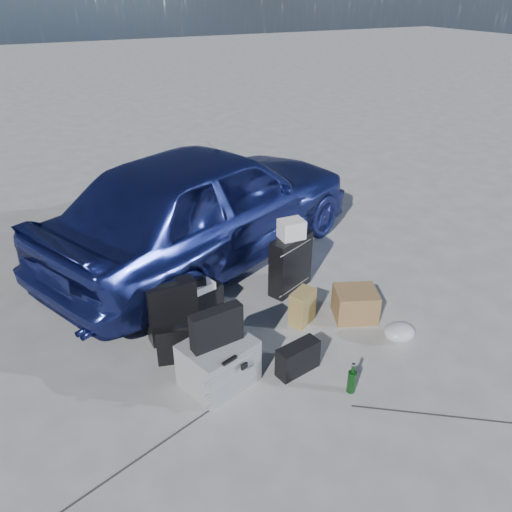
% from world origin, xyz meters
% --- Properties ---
extents(ground, '(60.00, 60.00, 0.00)m').
position_xyz_m(ground, '(0.00, 0.00, 0.00)').
color(ground, '#A7A7A2').
rests_on(ground, ground).
extents(car, '(4.53, 3.26, 1.43)m').
position_xyz_m(car, '(0.16, 2.10, 0.72)').
color(car, '#2D3992').
rests_on(car, ground).
extents(pelican_case, '(0.68, 0.61, 0.41)m').
position_xyz_m(pelican_case, '(-0.60, -0.00, 0.20)').
color(pelican_case, gray).
rests_on(pelican_case, ground).
extents(laptop_bag, '(0.45, 0.16, 0.33)m').
position_xyz_m(laptop_bag, '(-0.60, -0.00, 0.57)').
color(laptop_bag, black).
rests_on(laptop_bag, pelican_case).
extents(briefcase, '(0.47, 0.21, 0.36)m').
position_xyz_m(briefcase, '(-0.77, 0.40, 0.18)').
color(briefcase, black).
rests_on(briefcase, ground).
extents(suitcase_left, '(0.47, 0.18, 0.60)m').
position_xyz_m(suitcase_left, '(-0.74, 0.76, 0.30)').
color(suitcase_left, black).
rests_on(suitcase_left, ground).
extents(suitcase_right, '(0.57, 0.39, 0.64)m').
position_xyz_m(suitcase_right, '(0.68, 1.01, 0.32)').
color(suitcase_right, black).
rests_on(suitcase_right, ground).
extents(white_carton, '(0.26, 0.21, 0.20)m').
position_xyz_m(white_carton, '(0.67, 1.00, 0.74)').
color(white_carton, silver).
rests_on(white_carton, suitcase_right).
extents(duffel_bag, '(0.68, 0.37, 0.32)m').
position_xyz_m(duffel_bag, '(-0.49, 1.02, 0.16)').
color(duffel_bag, black).
rests_on(duffel_bag, ground).
extents(flat_box_white, '(0.51, 0.42, 0.08)m').
position_xyz_m(flat_box_white, '(-0.49, 1.00, 0.36)').
color(flat_box_white, silver).
rests_on(flat_box_white, duffel_bag).
extents(flat_box_black, '(0.33, 0.25, 0.07)m').
position_xyz_m(flat_box_black, '(-0.49, 1.01, 0.43)').
color(flat_box_black, black).
rests_on(flat_box_black, flat_box_white).
extents(kraft_bag, '(0.31, 0.27, 0.36)m').
position_xyz_m(kraft_bag, '(0.48, 0.42, 0.18)').
color(kraft_bag, olive).
rests_on(kraft_bag, ground).
extents(cardboard_box, '(0.52, 0.49, 0.31)m').
position_xyz_m(cardboard_box, '(1.00, 0.26, 0.15)').
color(cardboard_box, brown).
rests_on(cardboard_box, ground).
extents(plastic_bag, '(0.33, 0.29, 0.17)m').
position_xyz_m(plastic_bag, '(1.16, -0.24, 0.08)').
color(plastic_bag, '#B8B9BF').
rests_on(plastic_bag, ground).
extents(messenger_bag, '(0.42, 0.22, 0.28)m').
position_xyz_m(messenger_bag, '(0.07, -0.18, 0.14)').
color(messenger_bag, black).
rests_on(messenger_bag, ground).
extents(green_bottle, '(0.08, 0.08, 0.28)m').
position_xyz_m(green_bottle, '(0.34, -0.60, 0.14)').
color(green_bottle, black).
rests_on(green_bottle, ground).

